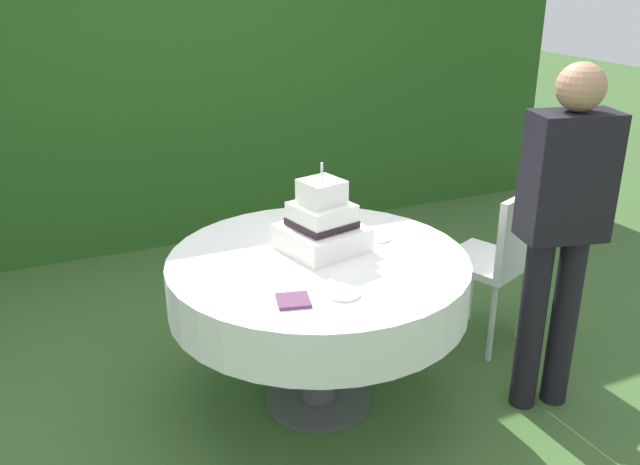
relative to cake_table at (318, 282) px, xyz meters
The scene contains 9 objects.
ground_plane 0.63m from the cake_table, ahead, with size 20.00×20.00×0.00m, color #3D602D.
foliage_hedge 2.63m from the cake_table, 90.00° to the left, with size 6.16×0.63×2.81m, color #28561E.
cake_table is the anchor object (origin of this frame).
wedding_cake 0.26m from the cake_table, 56.32° to the left, with size 0.40×0.40×0.41m.
serving_plate_near 0.38m from the cake_table, 11.46° to the left, with size 0.11×0.11×0.01m, color white.
serving_plate_far 0.40m from the cake_table, 98.92° to the right, with size 0.14×0.14×0.01m, color white.
napkin_stack 0.45m from the cake_table, 127.03° to the right, with size 0.12×0.12×0.01m, color #603856.
garden_chair 1.09m from the cake_table, ahead, with size 0.52×0.52×0.89m.
standing_person 1.09m from the cake_table, 24.80° to the right, with size 0.40×0.28×1.60m.
Camera 1 is at (-1.14, -2.53, 1.99)m, focal length 38.61 mm.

